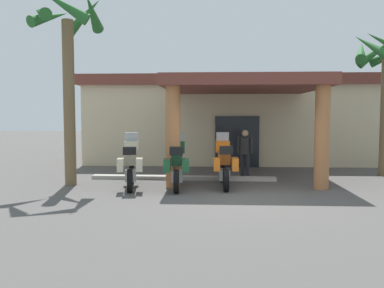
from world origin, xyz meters
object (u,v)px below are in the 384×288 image
motel_building (233,119)px  motorcycle_green (177,165)px  motorcycle_cream (131,164)px  palm_tree_roadside (67,47)px  pedestrian (245,150)px  motorcycle_orange (224,164)px

motel_building → motorcycle_green: (-1.76, -8.19, -1.27)m
motel_building → motorcycle_cream: (-3.13, -8.21, -1.27)m
motorcycle_cream → palm_tree_roadside: (-1.97, 0.31, 3.48)m
pedestrian → palm_tree_roadside: palm_tree_roadside is taller
motel_building → motorcycle_cream: 8.88m
motorcycle_cream → motorcycle_green: bearing=-100.8°
motel_building → pedestrian: (0.32, -6.02, -1.02)m
motorcycle_orange → palm_tree_roadside: 5.88m
motorcycle_cream → palm_tree_roadside: 4.02m
motorcycle_green → pedestrian: pedestrian is taller
motel_building → motorcycle_orange: (-0.38, -7.82, -1.27)m
motorcycle_green → motorcycle_orange: bearing=-80.5°
motel_building → palm_tree_roadside: bearing=-124.9°
motorcycle_green → motorcycle_orange: size_ratio=1.00×
motel_building → motorcycle_cream: bearing=-112.9°
motorcycle_cream → motorcycle_green: (1.38, 0.02, 0.00)m
motorcycle_cream → motorcycle_orange: bearing=-93.5°
motel_building → motorcycle_cream: motel_building is taller
motel_building → palm_tree_roadside: (-5.11, -7.90, 2.21)m
motorcycle_cream → motorcycle_orange: 2.78m
motorcycle_cream → motorcycle_green: 1.38m
motorcycle_green → pedestrian: bearing=-49.2°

